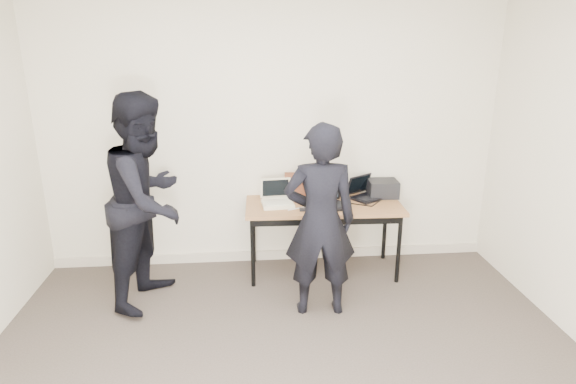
{
  "coord_description": "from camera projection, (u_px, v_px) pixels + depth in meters",
  "views": [
    {
      "loc": [
        -0.26,
        -2.43,
        2.24
      ],
      "look_at": [
        0.1,
        1.6,
        0.95
      ],
      "focal_mm": 30.0,
      "sensor_mm": 36.0,
      "label": 1
    }
  ],
  "objects": [
    {
      "name": "leather_satchel",
      "position": [
        303.0,
        185.0,
        4.8
      ],
      "size": [
        0.37,
        0.2,
        0.25
      ],
      "rotation": [
        0.0,
        0.0,
        -0.07
      ],
      "color": "#5C2C18",
      "rests_on": "desk"
    },
    {
      "name": "person_observer",
      "position": [
        148.0,
        200.0,
        4.12
      ],
      "size": [
        0.95,
        1.07,
        1.85
      ],
      "primitive_type": "imported",
      "rotation": [
        0.0,
        0.0,
        1.25
      ],
      "color": "black",
      "rests_on": "ground"
    },
    {
      "name": "person_typist",
      "position": [
        320.0,
        221.0,
        3.93
      ],
      "size": [
        0.61,
        0.41,
        1.64
      ],
      "primitive_type": "imported",
      "rotation": [
        0.0,
        0.0,
        3.12
      ],
      "color": "black",
      "rests_on": "ground"
    },
    {
      "name": "room",
      "position": [
        296.0,
        212.0,
        2.6
      ],
      "size": [
        4.6,
        4.6,
        2.8
      ],
      "color": "#443A34",
      "rests_on": "ground"
    },
    {
      "name": "tissue",
      "position": [
        306.0,
        170.0,
        4.76
      ],
      "size": [
        0.15,
        0.12,
        0.08
      ],
      "primitive_type": "ellipsoid",
      "rotation": [
        0.0,
        0.0,
        0.16
      ],
      "color": "white",
      "rests_on": "leather_satchel"
    },
    {
      "name": "power_brick",
      "position": [
        303.0,
        210.0,
        4.46
      ],
      "size": [
        0.07,
        0.05,
        0.03
      ],
      "primitive_type": "cube",
      "rotation": [
        0.0,
        0.0,
        -0.03
      ],
      "color": "black",
      "rests_on": "desk"
    },
    {
      "name": "cables",
      "position": [
        329.0,
        204.0,
        4.64
      ],
      "size": [
        1.16,
        0.42,
        0.01
      ],
      "rotation": [
        0.0,
        0.0,
        -0.06
      ],
      "color": "black",
      "rests_on": "desk"
    },
    {
      "name": "laptop_right",
      "position": [
        365.0,
        193.0,
        4.81
      ],
      "size": [
        0.41,
        0.41,
        0.22
      ],
      "rotation": [
        0.0,
        0.0,
        0.59
      ],
      "color": "black",
      "rests_on": "desk"
    },
    {
      "name": "laptop_beige",
      "position": [
        277.0,
        200.0,
        4.62
      ],
      "size": [
        0.32,
        0.31,
        0.24
      ],
      "rotation": [
        0.0,
        0.0,
        0.09
      ],
      "color": "beige",
      "rests_on": "desk"
    },
    {
      "name": "baseboard",
      "position": [
        273.0,
        255.0,
        5.12
      ],
      "size": [
        4.5,
        0.03,
        0.1
      ],
      "primitive_type": "cube",
      "color": "beige",
      "rests_on": "ground"
    },
    {
      "name": "laptop_center",
      "position": [
        327.0,
        200.0,
        4.58
      ],
      "size": [
        0.34,
        0.33,
        0.24
      ],
      "rotation": [
        0.0,
        0.0,
        0.08
      ],
      "color": "black",
      "rests_on": "desk"
    },
    {
      "name": "desk",
      "position": [
        324.0,
        210.0,
        4.66
      ],
      "size": [
        1.52,
        0.69,
        0.72
      ],
      "rotation": [
        0.0,
        0.0,
        -0.03
      ],
      "color": "#8F5E36",
      "rests_on": "ground"
    },
    {
      "name": "equipment_box",
      "position": [
        383.0,
        188.0,
        4.85
      ],
      "size": [
        0.3,
        0.26,
        0.17
      ],
      "primitive_type": "cube",
      "rotation": [
        0.0,
        0.0,
        -0.04
      ],
      "color": "black",
      "rests_on": "desk"
    }
  ]
}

